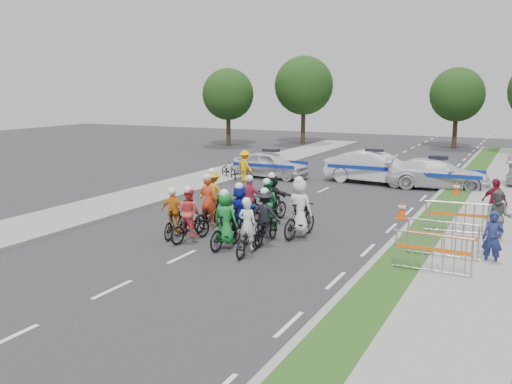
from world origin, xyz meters
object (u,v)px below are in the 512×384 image
at_px(barrier_1, 442,241).
at_px(tree_0, 228,94).
at_px(rider_7, 300,214).
at_px(cone_1, 457,189).
at_px(spectator_2, 494,203).
at_px(tree_3, 304,86).
at_px(rider_0, 248,236).
at_px(rider_2, 190,220).
at_px(marshal_hiviz, 245,166).
at_px(rider_10, 213,199).
at_px(spectator_0, 493,239).
at_px(rider_4, 265,222).
at_px(rider_3, 174,218).
at_px(cone_0, 402,210).
at_px(spectator_1, 498,217).
at_px(tree_4, 457,95).
at_px(rider_6, 209,211).
at_px(rider_5, 240,214).
at_px(barrier_0, 433,255).
at_px(rider_11, 272,201).
at_px(parked_bike, 229,170).
at_px(rider_1, 226,225).
at_px(police_car_2, 438,174).
at_px(police_car_0, 271,165).
at_px(barrier_2, 456,219).
at_px(police_car_1, 374,167).

height_order(barrier_1, tree_0, tree_0).
bearing_deg(rider_7, cone_1, -102.33).
bearing_deg(cone_1, spectator_2, -70.34).
bearing_deg(tree_3, rider_0, -71.11).
height_order(rider_2, marshal_hiviz, rider_2).
distance_m(rider_10, spectator_0, 9.74).
distance_m(rider_10, cone_1, 11.30).
bearing_deg(rider_4, barrier_1, -176.07).
relative_size(rider_0, rider_3, 1.03).
bearing_deg(cone_0, rider_2, -131.28).
bearing_deg(rider_10, spectator_0, 160.28).
xyz_separation_m(spectator_0, cone_0, (-3.40, 4.61, -0.42)).
bearing_deg(cone_0, spectator_2, 3.20).
xyz_separation_m(spectator_1, tree_4, (-4.98, 28.47, 3.35)).
height_order(rider_2, spectator_0, rider_2).
relative_size(rider_6, tree_3, 0.26).
bearing_deg(rider_10, rider_5, 128.03).
height_order(rider_6, barrier_0, rider_6).
xyz_separation_m(rider_6, tree_0, (-13.02, 24.86, 3.55)).
height_order(spectator_0, spectator_1, spectator_1).
height_order(rider_2, barrier_0, rider_2).
bearing_deg(spectator_1, tree_4, 104.32).
relative_size(rider_2, rider_11, 1.01).
distance_m(spectator_2, tree_4, 26.85).
bearing_deg(parked_bike, tree_3, 47.43).
xyz_separation_m(rider_1, police_car_2, (4.03, 13.48, -0.01)).
xyz_separation_m(rider_11, parked_bike, (-6.09, 7.77, -0.30)).
xyz_separation_m(spectator_2, barrier_1, (-1.01, -4.82, -0.29)).
relative_size(rider_5, marshal_hiviz, 1.12).
distance_m(spectator_0, barrier_1, 1.31).
relative_size(rider_6, rider_11, 1.07).
bearing_deg(rider_2, spectator_2, -133.14).
xyz_separation_m(rider_2, barrier_1, (7.42, 1.42, -0.11)).
distance_m(rider_0, rider_6, 3.32).
distance_m(rider_0, spectator_1, 7.81).
distance_m(rider_2, parked_bike, 12.35).
relative_size(rider_11, police_car_0, 0.44).
xyz_separation_m(rider_4, police_car_2, (3.20, 12.46, 0.01)).
relative_size(police_car_2, marshal_hiviz, 3.02).
height_order(parked_bike, tree_0, tree_0).
bearing_deg(marshal_hiviz, rider_6, 136.55).
bearing_deg(marshal_hiviz, rider_1, 140.93).
bearing_deg(barrier_2, rider_2, -149.52).
distance_m(police_car_1, barrier_1, 13.03).
distance_m(marshal_hiviz, tree_3, 20.40).
xyz_separation_m(rider_0, tree_4, (1.41, 32.96, 3.62)).
bearing_deg(spectator_0, rider_6, -171.86).
bearing_deg(rider_6, parked_bike, -64.45).
bearing_deg(rider_5, tree_3, -65.24).
relative_size(rider_11, spectator_2, 1.06).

